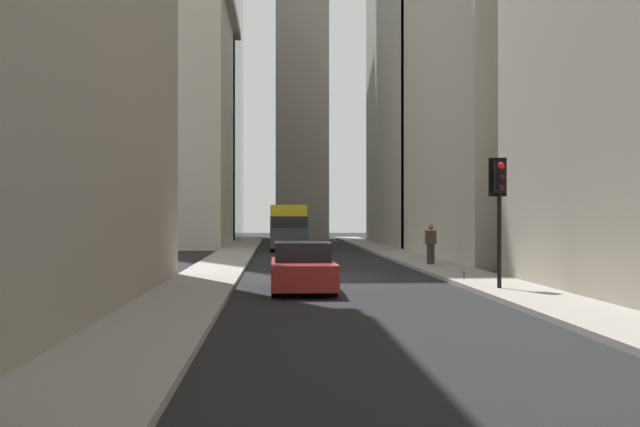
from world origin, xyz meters
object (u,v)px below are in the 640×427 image
(delivery_truck, at_px, (288,227))
(pedestrian, at_px, (431,242))
(sedan_red, at_px, (303,268))
(traffic_light_foreground, at_px, (499,192))
(discarded_bottle, at_px, (464,275))

(delivery_truck, xyz_separation_m, pedestrian, (-15.84, -5.72, -0.41))
(delivery_truck, relative_size, sedan_red, 1.50)
(sedan_red, relative_size, traffic_light_foreground, 1.17)
(delivery_truck, distance_m, sedan_red, 25.40)
(sedan_red, xyz_separation_m, discarded_bottle, (2.46, -5.33, -0.42))
(traffic_light_foreground, relative_size, pedestrian, 2.20)
(pedestrian, relative_size, discarded_bottle, 6.19)
(delivery_truck, height_order, pedestrian, delivery_truck)
(sedan_red, height_order, pedestrian, pedestrian)
(delivery_truck, distance_m, traffic_light_foreground, 26.74)
(sedan_red, height_order, traffic_light_foreground, traffic_light_foreground)
(sedan_red, distance_m, traffic_light_foreground, 5.98)
(sedan_red, height_order, discarded_bottle, sedan_red)
(delivery_truck, xyz_separation_m, traffic_light_foreground, (-26.13, -5.52, 1.38))
(traffic_light_foreground, bearing_deg, pedestrian, -1.12)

